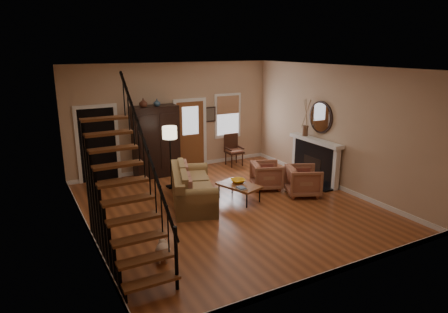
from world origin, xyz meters
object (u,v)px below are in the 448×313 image
coffee_table (239,192)px  armchair_right (267,176)px  side_chair (234,150)px  sofa (193,187)px  armchair_left (303,181)px  floor_lamp (171,157)px  armoire (156,141)px

coffee_table → armchair_right: size_ratio=1.34×
coffee_table → side_chair: 3.06m
sofa → coffee_table: bearing=-0.6°
sofa → armchair_left: (2.75, -0.86, -0.03)m
coffee_table → armchair_left: armchair_left is taller
sofa → coffee_table: size_ratio=2.08×
floor_lamp → side_chair: (2.56, 1.00, -0.34)m
armchair_left → side_chair: size_ratio=0.82×
armchair_left → floor_lamp: floor_lamp is taller
armchair_left → floor_lamp: size_ratio=0.49×
side_chair → armchair_right: bearing=-97.4°
armoire → side_chair: size_ratio=2.06×
armoire → armchair_right: 3.44m
armoire → side_chair: armoire is taller
coffee_table → side_chair: (1.40, 2.70, 0.31)m
coffee_table → side_chair: side_chair is taller
armoire → armchair_left: 4.44m
coffee_table → armchair_left: (1.65, -0.47, 0.18)m
sofa → coffee_table: 1.18m
armoire → floor_lamp: armoire is taller
coffee_table → sofa: bearing=160.6°
armchair_right → floor_lamp: 2.66m
sofa → armchair_right: bearing=18.9°
sofa → floor_lamp: bearing=111.5°
armoire → armchair_left: bearing=-50.3°
armchair_right → side_chair: size_ratio=0.78×
floor_lamp → side_chair: floor_lamp is taller
armchair_right → floor_lamp: floor_lamp is taller
armoire → side_chair: 2.61m
coffee_table → side_chair: size_ratio=1.05×
armchair_right → armchair_left: bearing=-126.3°
armoire → floor_lamp: bearing=-90.4°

